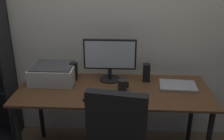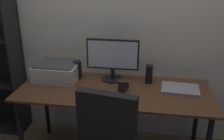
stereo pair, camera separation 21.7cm
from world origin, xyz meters
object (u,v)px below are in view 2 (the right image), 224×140
monitor (113,57)px  mouse (124,100)px  keyboard (100,98)px  printer (57,71)px  laptop (180,89)px  speaker_right (149,74)px  desk (114,97)px  coffee_mug (122,86)px  speaker_left (77,70)px

monitor → mouse: monitor is taller
keyboard → printer: 0.59m
laptop → speaker_right: speaker_right is taller
laptop → desk: bearing=-168.8°
mouse → coffee_mug: bearing=87.7°
monitor → laptop: monitor is taller
coffee_mug → keyboard: bearing=-134.0°
speaker_right → monitor: bearing=178.7°
laptop → printer: size_ratio=0.80×
desk → speaker_left: 0.46m
desk → coffee_mug: 0.15m
monitor → keyboard: size_ratio=1.67×
keyboard → coffee_mug: bearing=48.7°
monitor → printer: monitor is taller
mouse → coffee_mug: (-0.03, 0.19, 0.03)m
laptop → speaker_left: speaker_left is taller
desk → mouse: bearing=-62.6°
speaker_left → speaker_right: 0.68m
laptop → speaker_right: (-0.28, 0.12, 0.07)m
printer → speaker_right: bearing=3.3°
monitor → speaker_left: monitor is taller
monitor → printer: (-0.52, -0.06, -0.15)m
speaker_left → speaker_right: size_ratio=1.00×
speaker_right → printer: 0.87m
laptop → speaker_right: 0.31m
monitor → desk: bearing=-77.6°
desk → keyboard: bearing=-114.3°
desk → keyboard: keyboard is taller
desk → monitor: 0.37m
monitor → keyboard: monitor is taller
mouse → speaker_right: (0.19, 0.40, 0.07)m
desk → mouse: size_ratio=17.56×
coffee_mug → laptop: coffee_mug is taller
laptop → coffee_mug: bearing=-165.0°
laptop → speaker_left: 0.97m
mouse → speaker_right: bearing=53.0°
keyboard → desk: bearing=68.4°
mouse → printer: (-0.68, 0.35, 0.06)m
monitor → laptop: (0.62, -0.13, -0.22)m
coffee_mug → mouse: bearing=-80.1°
desk → mouse: mouse is taller
keyboard → laptop: size_ratio=0.91×
keyboard → speaker_right: size_ratio=1.71×
speaker_left → printer: speaker_left is taller
speaker_right → laptop: bearing=-23.1°
monitor → keyboard: 0.45m
laptop → speaker_right: size_ratio=1.88×
keyboard → monitor: bearing=86.4°
keyboard → mouse: size_ratio=3.02×
speaker_left → monitor: bearing=1.3°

